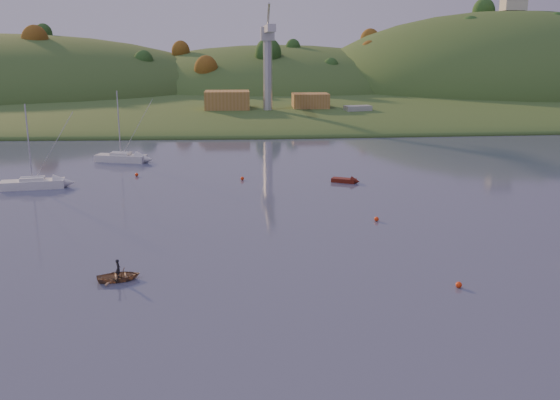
{
  "coord_description": "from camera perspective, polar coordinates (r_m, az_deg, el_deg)",
  "views": [
    {
      "loc": [
        -5.94,
        -33.93,
        18.96
      ],
      "look_at": [
        -1.21,
        32.62,
        2.03
      ],
      "focal_mm": 40.0,
      "sensor_mm": 36.0,
      "label": 1
    }
  ],
  "objects": [
    {
      "name": "sailboat_near",
      "position": [
        89.41,
        -21.68,
        1.45
      ],
      "size": [
        8.36,
        3.74,
        11.2
      ],
      "rotation": [
        0.0,
        0.0,
        0.17
      ],
      "color": "silver",
      "rests_on": "ground"
    },
    {
      "name": "far_shore",
      "position": [
        264.68,
        -2.81,
        10.12
      ],
      "size": [
        620.0,
        220.0,
        1.5
      ],
      "primitive_type": "cube",
      "color": "#2D4F1F",
      "rests_on": "ground"
    },
    {
      "name": "hill_center",
      "position": [
        245.19,
        -0.33,
        9.8
      ],
      "size": [
        140.0,
        120.0,
        36.0
      ],
      "primitive_type": "ellipsoid",
      "color": "#2D4F1F",
      "rests_on": "ground"
    },
    {
      "name": "buoy_3",
      "position": [
        88.33,
        -3.47,
        1.98
      ],
      "size": [
        0.5,
        0.5,
        0.5
      ],
      "primitive_type": "sphere",
      "color": "red",
      "rests_on": "ground"
    },
    {
      "name": "buoy_2",
      "position": [
        93.08,
        -12.97,
        2.28
      ],
      "size": [
        0.5,
        0.5,
        0.5
      ],
      "primitive_type": "sphere",
      "color": "red",
      "rests_on": "ground"
    },
    {
      "name": "work_vessel",
      "position": [
        155.85,
        7.11,
        7.65
      ],
      "size": [
        15.7,
        8.16,
        3.84
      ],
      "rotation": [
        0.0,
        0.0,
        0.2
      ],
      "color": "slate",
      "rests_on": "ground"
    },
    {
      "name": "ground",
      "position": [
        39.32,
        5.31,
        -14.66
      ],
      "size": [
        500.0,
        500.0,
        0.0
      ],
      "primitive_type": "plane",
      "color": "#323A52",
      "rests_on": "ground"
    },
    {
      "name": "hill_right",
      "position": [
        250.91,
        19.93,
        9.07
      ],
      "size": [
        150.0,
        130.0,
        60.0
      ],
      "primitive_type": "ellipsoid",
      "color": "#2D4F1F",
      "rests_on": "ground"
    },
    {
      "name": "hill_left",
      "position": [
        249.3,
        -24.05,
        8.66
      ],
      "size": [
        170.0,
        140.0,
        44.0
      ],
      "primitive_type": "ellipsoid",
      "color": "#2D4F1F",
      "rests_on": "ground"
    },
    {
      "name": "wharf",
      "position": [
        157.32,
        -0.05,
        7.76
      ],
      "size": [
        42.0,
        16.0,
        2.4
      ],
      "primitive_type": "cube",
      "color": "slate",
      "rests_on": "ground"
    },
    {
      "name": "shore_slope",
      "position": [
        199.92,
        -2.37,
        8.79
      ],
      "size": [
        640.0,
        150.0,
        7.0
      ],
      "primitive_type": "ellipsoid",
      "color": "#2D4F1F",
      "rests_on": "ground"
    },
    {
      "name": "red_tender",
      "position": [
        87.06,
        6.34,
        1.76
      ],
      "size": [
        4.13,
        2.92,
        1.34
      ],
      "rotation": [
        0.0,
        0.0,
        -0.45
      ],
      "color": "#57160C",
      "rests_on": "ground"
    },
    {
      "name": "dock_crane",
      "position": [
        152.54,
        -1.11,
        13.57
      ],
      "size": [
        3.2,
        28.0,
        20.3
      ],
      "color": "#B7B7BC",
      "rests_on": "wharf"
    },
    {
      "name": "shed_west",
      "position": [
        157.58,
        -4.85,
        9.03
      ],
      "size": [
        11.0,
        8.0,
        4.8
      ],
      "primitive_type": "cube",
      "color": "olive",
      "rests_on": "wharf"
    },
    {
      "name": "canoe",
      "position": [
        53.06,
        -14.53,
        -6.76
      ],
      "size": [
        3.97,
        3.27,
        0.72
      ],
      "primitive_type": "imported",
      "rotation": [
        0.0,
        0.0,
        1.83
      ],
      "color": "#916F50",
      "rests_on": "ground"
    },
    {
      "name": "hilltop_house",
      "position": [
        250.61,
        20.6,
        16.68
      ],
      "size": [
        9.0,
        7.0,
        6.45
      ],
      "color": "beige",
      "rests_on": "hill_right"
    },
    {
      "name": "buoy_0",
      "position": [
        51.93,
        16.03,
        -7.46
      ],
      "size": [
        0.5,
        0.5,
        0.5
      ],
      "primitive_type": "sphere",
      "color": "red",
      "rests_on": "ground"
    },
    {
      "name": "sailboat_far",
      "position": [
        105.03,
        -14.34,
        3.81
      ],
      "size": [
        8.63,
        4.58,
        11.47
      ],
      "rotation": [
        0.0,
        0.0,
        -0.27
      ],
      "color": "silver",
      "rests_on": "ground"
    },
    {
      "name": "hillside_trees",
      "position": [
        219.83,
        -2.53,
        9.28
      ],
      "size": [
        280.0,
        50.0,
        32.0
      ],
      "primitive_type": null,
      "color": "#1B4318",
      "rests_on": "ground"
    },
    {
      "name": "buoy_1",
      "position": [
        68.74,
        8.82,
        -1.73
      ],
      "size": [
        0.5,
        0.5,
        0.5
      ],
      "primitive_type": "sphere",
      "color": "red",
      "rests_on": "ground"
    },
    {
      "name": "paddler",
      "position": [
        52.91,
        -14.56,
        -6.33
      ],
      "size": [
        0.51,
        0.65,
        1.57
      ],
      "primitive_type": "imported",
      "rotation": [
        0.0,
        0.0,
        1.83
      ],
      "color": "black",
      "rests_on": "ground"
    },
    {
      "name": "shed_east",
      "position": [
        159.73,
        2.8,
        8.99
      ],
      "size": [
        9.0,
        7.0,
        4.0
      ],
      "primitive_type": "cube",
      "color": "olive",
      "rests_on": "wharf"
    }
  ]
}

